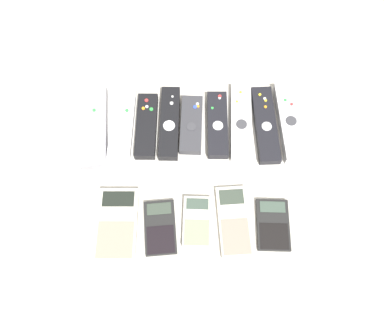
{
  "coord_description": "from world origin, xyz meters",
  "views": [
    {
      "loc": [
        -0.01,
        -0.31,
        0.8
      ],
      "look_at": [
        0.0,
        0.03,
        0.01
      ],
      "focal_mm": 35.0,
      "sensor_mm": 36.0,
      "label": 1
    }
  ],
  "objects_px": {
    "remote_8": "(290,122)",
    "calculator_1": "(160,227)",
    "calculator_2": "(197,222)",
    "calculator_4": "(273,225)",
    "remote_2": "(147,126)",
    "remote_3": "(170,123)",
    "remote_4": "(193,124)",
    "remote_0": "(95,127)",
    "remote_5": "(217,124)",
    "remote_1": "(122,128)",
    "remote_6": "(241,122)",
    "remote_7": "(265,124)",
    "calculator_0": "(117,224)",
    "calculator_3": "(234,221)"
  },
  "relations": [
    {
      "from": "remote_1",
      "to": "remote_4",
      "type": "relative_size",
      "value": 1.42
    },
    {
      "from": "remote_5",
      "to": "calculator_3",
      "type": "bearing_deg",
      "value": -82.67
    },
    {
      "from": "calculator_1",
      "to": "calculator_4",
      "type": "relative_size",
      "value": 1.07
    },
    {
      "from": "remote_5",
      "to": "calculator_0",
      "type": "xyz_separation_m",
      "value": [
        -0.23,
        -0.24,
        -0.0
      ]
    },
    {
      "from": "calculator_1",
      "to": "calculator_2",
      "type": "relative_size",
      "value": 1.09
    },
    {
      "from": "remote_6",
      "to": "remote_2",
      "type": "bearing_deg",
      "value": -174.56
    },
    {
      "from": "remote_4",
      "to": "calculator_4",
      "type": "relative_size",
      "value": 1.33
    },
    {
      "from": "remote_3",
      "to": "remote_8",
      "type": "relative_size",
      "value": 0.91
    },
    {
      "from": "calculator_4",
      "to": "calculator_1",
      "type": "bearing_deg",
      "value": -177.09
    },
    {
      "from": "remote_6",
      "to": "remote_8",
      "type": "relative_size",
      "value": 1.0
    },
    {
      "from": "remote_2",
      "to": "calculator_4",
      "type": "height_order",
      "value": "remote_2"
    },
    {
      "from": "calculator_3",
      "to": "remote_3",
      "type": "bearing_deg",
      "value": 117.36
    },
    {
      "from": "remote_1",
      "to": "remote_3",
      "type": "bearing_deg",
      "value": 6.96
    },
    {
      "from": "remote_8",
      "to": "calculator_1",
      "type": "height_order",
      "value": "remote_8"
    },
    {
      "from": "remote_1",
      "to": "remote_6",
      "type": "height_order",
      "value": "remote_6"
    },
    {
      "from": "calculator_1",
      "to": "remote_7",
      "type": "bearing_deg",
      "value": 40.76
    },
    {
      "from": "remote_0",
      "to": "remote_5",
      "type": "bearing_deg",
      "value": -3.5
    },
    {
      "from": "remote_1",
      "to": "remote_5",
      "type": "relative_size",
      "value": 1.25
    },
    {
      "from": "remote_4",
      "to": "remote_6",
      "type": "bearing_deg",
      "value": 6.2
    },
    {
      "from": "calculator_1",
      "to": "calculator_4",
      "type": "bearing_deg",
      "value": -3.49
    },
    {
      "from": "remote_6",
      "to": "remote_0",
      "type": "bearing_deg",
      "value": -175.08
    },
    {
      "from": "remote_1",
      "to": "calculator_4",
      "type": "relative_size",
      "value": 1.89
    },
    {
      "from": "remote_2",
      "to": "remote_3",
      "type": "relative_size",
      "value": 0.89
    },
    {
      "from": "remote_7",
      "to": "calculator_1",
      "type": "distance_m",
      "value": 0.35
    },
    {
      "from": "remote_5",
      "to": "calculator_4",
      "type": "distance_m",
      "value": 0.27
    },
    {
      "from": "remote_5",
      "to": "calculator_4",
      "type": "relative_size",
      "value": 1.51
    },
    {
      "from": "remote_0",
      "to": "remote_2",
      "type": "relative_size",
      "value": 1.28
    },
    {
      "from": "calculator_2",
      "to": "remote_1",
      "type": "bearing_deg",
      "value": 129.61
    },
    {
      "from": "remote_4",
      "to": "calculator_1",
      "type": "distance_m",
      "value": 0.26
    },
    {
      "from": "remote_7",
      "to": "remote_8",
      "type": "xyz_separation_m",
      "value": [
        0.06,
        0.0,
        0.0
      ]
    },
    {
      "from": "remote_3",
      "to": "calculator_1",
      "type": "xyz_separation_m",
      "value": [
        -0.02,
        -0.25,
        -0.01
      ]
    },
    {
      "from": "calculator_0",
      "to": "calculator_1",
      "type": "bearing_deg",
      "value": -4.59
    },
    {
      "from": "remote_7",
      "to": "remote_5",
      "type": "bearing_deg",
      "value": 177.87
    },
    {
      "from": "remote_1",
      "to": "calculator_0",
      "type": "height_order",
      "value": "remote_1"
    },
    {
      "from": "remote_1",
      "to": "calculator_2",
      "type": "height_order",
      "value": "remote_1"
    },
    {
      "from": "calculator_2",
      "to": "calculator_4",
      "type": "height_order",
      "value": "calculator_2"
    },
    {
      "from": "calculator_1",
      "to": "calculator_4",
      "type": "height_order",
      "value": "same"
    },
    {
      "from": "remote_7",
      "to": "remote_8",
      "type": "distance_m",
      "value": 0.06
    },
    {
      "from": "remote_2",
      "to": "calculator_0",
      "type": "relative_size",
      "value": 1.08
    },
    {
      "from": "calculator_1",
      "to": "remote_0",
      "type": "bearing_deg",
      "value": 119.32
    },
    {
      "from": "remote_0",
      "to": "remote_2",
      "type": "height_order",
      "value": "remote_0"
    },
    {
      "from": "remote_2",
      "to": "remote_8",
      "type": "distance_m",
      "value": 0.35
    },
    {
      "from": "remote_8",
      "to": "calculator_2",
      "type": "relative_size",
      "value": 1.86
    },
    {
      "from": "calculator_2",
      "to": "calculator_1",
      "type": "bearing_deg",
      "value": -169.47
    },
    {
      "from": "remote_7",
      "to": "calculator_1",
      "type": "bearing_deg",
      "value": -136.79
    },
    {
      "from": "remote_2",
      "to": "calculator_1",
      "type": "relative_size",
      "value": 1.39
    },
    {
      "from": "remote_3",
      "to": "remote_5",
      "type": "xyz_separation_m",
      "value": [
        0.12,
        -0.01,
        -0.0
      ]
    },
    {
      "from": "calculator_1",
      "to": "remote_2",
      "type": "bearing_deg",
      "value": 94.51
    },
    {
      "from": "remote_5",
      "to": "remote_6",
      "type": "xyz_separation_m",
      "value": [
        0.06,
        0.01,
        -0.0
      ]
    },
    {
      "from": "remote_2",
      "to": "remote_3",
      "type": "xyz_separation_m",
      "value": [
        0.06,
        0.01,
        0.0
      ]
    }
  ]
}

